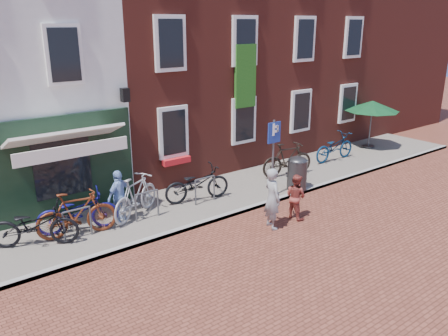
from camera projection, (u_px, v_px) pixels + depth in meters
ground at (215, 222)px, 12.85m from camera, size 80.00×80.00×0.00m
sidewalk at (212, 197)px, 14.54m from camera, size 24.00×3.00×0.10m
building_brick_mid at (149, 33)px, 17.74m from camera, size 6.00×8.00×10.00m
building_brick_right at (263, 31)px, 21.21m from camera, size 6.00×8.00×10.00m
filler_right at (349, 39)px, 25.13m from camera, size 7.00×8.00×9.00m
litter_bin at (297, 171)px, 14.95m from camera, size 0.65×0.65×1.20m
parking_sign at (274, 145)px, 13.98m from camera, size 0.50×0.08×2.49m
parasol at (373, 104)px, 19.54m from camera, size 2.33×2.33×2.18m
woman at (272, 198)px, 12.28m from camera, size 0.54×0.70×1.72m
boy at (296, 196)px, 12.95m from camera, size 0.56×0.69×1.33m
cafe_person at (120, 196)px, 12.51m from camera, size 0.94×0.65×1.48m
bicycle_0 at (34, 225)px, 11.15m from camera, size 2.21×1.64×1.11m
bicycle_1 at (77, 214)px, 11.64m from camera, size 2.12×0.97×1.23m
bicycle_2 at (78, 212)px, 11.94m from camera, size 2.23×1.26×1.11m
bicycle_3 at (136, 196)px, 12.82m from camera, size 2.08×1.49×1.23m
bicycle_4 at (197, 184)px, 13.99m from camera, size 2.22×1.15×1.11m
bicycle_5 at (287, 159)px, 16.25m from camera, size 2.12×0.99×1.23m
bicycle_6 at (334, 147)px, 18.09m from camera, size 2.12×0.75×1.11m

